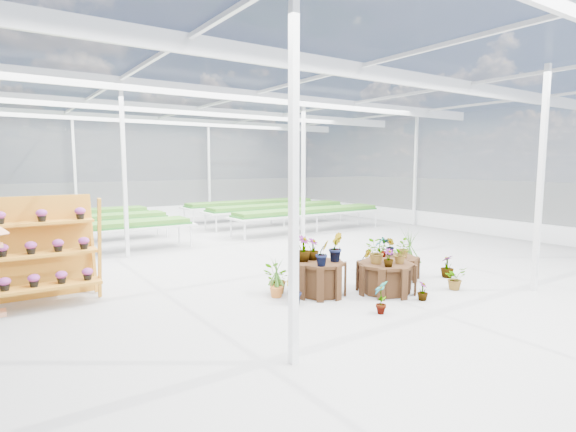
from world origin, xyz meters
TOP-DOWN VIEW (x-y plane):
  - ground_plane at (0.00, 0.00)m, footprint 24.00×24.00m
  - greenhouse_shell at (0.00, 0.00)m, footprint 18.00×24.00m
  - steel_frame at (0.00, 0.00)m, footprint 18.00×24.00m
  - nursery_benches at (0.00, 7.20)m, footprint 16.00×7.00m
  - plinth_tall at (-0.82, -1.80)m, footprint 1.09×1.09m
  - plinth_mid at (0.38, -2.40)m, footprint 1.32×1.32m
  - plinth_low at (1.38, -1.70)m, footprint 1.23×1.23m
  - shelf_rack at (-5.32, 0.66)m, footprint 1.89×1.03m
  - nursery_plants at (0.11, -1.75)m, footprint 4.40×2.81m

SIDE VIEW (x-z plane):
  - ground_plane at x=0.00m, z-range 0.00..0.00m
  - plinth_low at x=1.38m, z-range 0.00..0.49m
  - plinth_mid at x=0.38m, z-range 0.00..0.61m
  - plinth_tall at x=-0.82m, z-range 0.00..0.67m
  - nursery_benches at x=0.00m, z-range 0.00..0.84m
  - nursery_plants at x=0.11m, z-range -0.11..1.13m
  - shelf_rack at x=-5.32m, z-range 0.00..1.97m
  - greenhouse_shell at x=0.00m, z-range 0.00..4.50m
  - steel_frame at x=0.00m, z-range 0.00..4.50m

